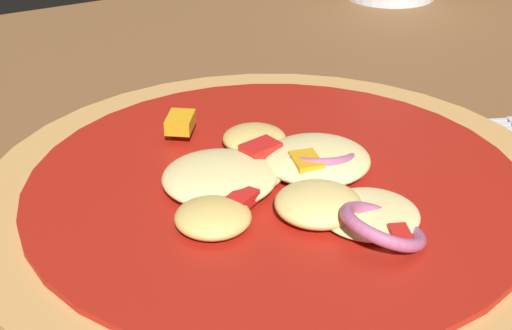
# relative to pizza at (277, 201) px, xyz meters

# --- Properties ---
(dining_table) EXTENTS (1.16, 0.81, 0.04)m
(dining_table) POSITION_rel_pizza_xyz_m (-0.05, -0.03, -0.03)
(dining_table) COLOR brown
(dining_table) RESTS_ON ground
(pizza) EXTENTS (0.27, 0.27, 0.04)m
(pizza) POSITION_rel_pizza_xyz_m (0.00, 0.00, 0.00)
(pizza) COLOR tan
(pizza) RESTS_ON dining_table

